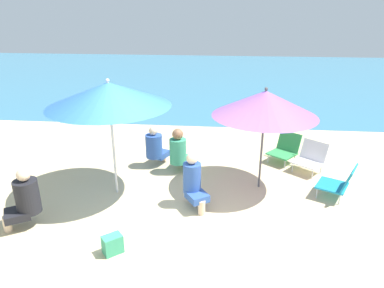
{
  "coord_description": "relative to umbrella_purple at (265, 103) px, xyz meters",
  "views": [
    {
      "loc": [
        0.82,
        -4.44,
        3.18
      ],
      "look_at": [
        0.19,
        1.87,
        0.7
      ],
      "focal_mm": 32.66,
      "sensor_mm": 36.0,
      "label": 1
    }
  ],
  "objects": [
    {
      "name": "umbrella_blue",
      "position": [
        -2.62,
        -0.48,
        0.21
      ],
      "size": [
        2.09,
        2.09,
        2.1
      ],
      "color": "silver",
      "rests_on": "ground_plane"
    },
    {
      "name": "person_a",
      "position": [
        -2.14,
        0.76,
        -1.2
      ],
      "size": [
        0.48,
        0.58,
        0.89
      ],
      "rotation": [
        0.0,
        0.0,
        1.16
      ],
      "color": "#2D519E",
      "rests_on": "ground_plane"
    },
    {
      "name": "beach_bag",
      "position": [
        -2.16,
        -2.15,
        -1.5
      ],
      "size": [
        0.32,
        0.31,
        0.27
      ],
      "primitive_type": "cube",
      "rotation": [
        0.0,
        0.0,
        3.85
      ],
      "color": "#389970",
      "rests_on": "ground_plane"
    },
    {
      "name": "beach_chair_b",
      "position": [
        0.65,
        1.26,
        -1.32
      ],
      "size": [
        0.78,
        0.79,
        0.63
      ],
      "rotation": [
        0.0,
        0.0,
        -2.25
      ],
      "color": "#33934C",
      "rests_on": "ground_plane"
    },
    {
      "name": "beach_chair_c",
      "position": [
        1.1,
        0.81,
        -1.32
      ],
      "size": [
        0.77,
        0.77,
        0.62
      ],
      "rotation": [
        0.0,
        0.0,
        -2.27
      ],
      "color": "white",
      "rests_on": "ground_plane"
    },
    {
      "name": "beach_chair_a",
      "position": [
        1.36,
        -0.29,
        -1.31
      ],
      "size": [
        0.76,
        0.73,
        0.64
      ],
      "rotation": [
        0.0,
        0.0,
        2.65
      ],
      "color": "teal",
      "rests_on": "ground_plane"
    },
    {
      "name": "umbrella_purple",
      "position": [
        0.0,
        0.0,
        0.0
      ],
      "size": [
        1.86,
        1.86,
        1.92
      ],
      "color": "#4C4C51",
      "rests_on": "ground_plane"
    },
    {
      "name": "sea_water",
      "position": [
        -1.49,
        11.5,
        -1.63
      ],
      "size": [
        40.0,
        16.0,
        0.01
      ],
      "primitive_type": "cube",
      "color": "teal",
      "rests_on": "ground_plane"
    },
    {
      "name": "person_b",
      "position": [
        -1.17,
        -0.81,
        -1.15
      ],
      "size": [
        0.48,
        0.54,
        0.97
      ],
      "rotation": [
        0.0,
        0.0,
        5.3
      ],
      "color": "#2D519E",
      "rests_on": "ground_plane"
    },
    {
      "name": "person_d",
      "position": [
        -3.66,
        -1.66,
        -1.15
      ],
      "size": [
        0.58,
        0.52,
        0.98
      ],
      "rotation": [
        0.0,
        0.0,
        3.7
      ],
      "color": "black",
      "rests_on": "ground_plane"
    },
    {
      "name": "ground_plane",
      "position": [
        -1.49,
        -1.55,
        -1.63
      ],
      "size": [
        40.0,
        40.0,
        0.0
      ],
      "primitive_type": "plane",
      "color": "#D3BC8C"
    },
    {
      "name": "person_c",
      "position": [
        -1.6,
        0.51,
        -1.17
      ],
      "size": [
        0.42,
        0.56,
        0.95
      ],
      "rotation": [
        0.0,
        0.0,
        1.33
      ],
      "color": "#389970",
      "rests_on": "ground_plane"
    }
  ]
}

